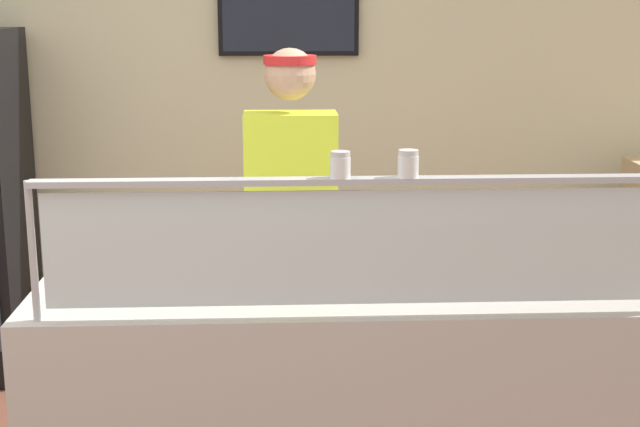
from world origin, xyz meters
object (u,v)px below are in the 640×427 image
parmesan_shaker (340,166)px  pepper_flake_shaker (408,165)px  worker_figure (292,231)px  pizza_server (322,274)px  pizza_tray (326,278)px

parmesan_shaker → pepper_flake_shaker: bearing=0.0°
worker_figure → pizza_server: bearing=-80.4°
parmesan_shaker → pepper_flake_shaker: 0.21m
pizza_server → worker_figure: size_ratio=0.16×
pizza_tray → pepper_flake_shaker: pepper_flake_shaker is taller
pizza_tray → parmesan_shaker: 0.59m
parmesan_shaker → pepper_flake_shaker: pepper_flake_shaker is taller
worker_figure → parmesan_shaker: bearing=-81.5°
pizza_tray → worker_figure: size_ratio=0.23×
pizza_tray → pepper_flake_shaker: (0.23, -0.36, 0.47)m
pizza_server → parmesan_shaker: 0.56m
parmesan_shaker → pizza_tray: bearing=93.6°
pizza_server → pepper_flake_shaker: bearing=-67.0°
pizza_server → pepper_flake_shaker: pepper_flake_shaker is taller
pepper_flake_shaker → worker_figure: size_ratio=0.05×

